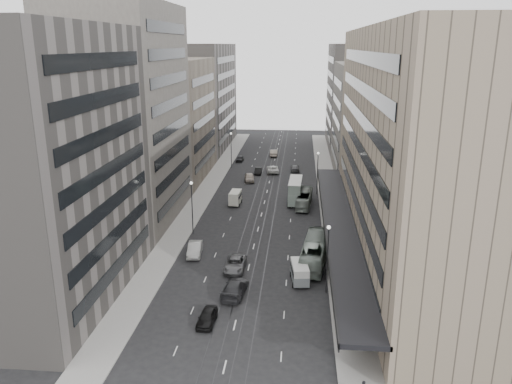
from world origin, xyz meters
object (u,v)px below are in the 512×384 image
(panel_van, at_px, (235,197))
(sedan_0, at_px, (207,317))
(double_decker, at_px, (295,190))
(sedan_2, at_px, (235,264))
(sedan_1, at_px, (195,249))
(bus_near, at_px, (314,251))
(vw_microbus, at_px, (300,272))
(bus_far, at_px, (304,199))

(panel_van, bearing_deg, sedan_0, -83.78)
(double_decker, xyz_separation_m, sedan_2, (-7.26, -28.99, -1.58))
(sedan_1, relative_size, sedan_2, 0.93)
(sedan_0, bearing_deg, panel_van, 96.11)
(bus_near, xyz_separation_m, sedan_0, (-11.40, -15.99, -0.94))
(vw_microbus, bearing_deg, bus_near, 64.52)
(double_decker, bearing_deg, vw_microbus, -86.11)
(bus_near, height_order, sedan_0, bus_near)
(bus_far, bearing_deg, sedan_0, 80.98)
(vw_microbus, bearing_deg, sedan_2, 154.67)
(double_decker, xyz_separation_m, sedan_1, (-13.38, -24.80, -1.51))
(sedan_0, height_order, sedan_2, sedan_2)
(sedan_1, bearing_deg, bus_far, 50.93)
(sedan_0, bearing_deg, sedan_2, 87.59)
(double_decker, bearing_deg, sedan_0, -99.34)
(bus_near, relative_size, bus_far, 1.23)
(bus_near, relative_size, vw_microbus, 2.55)
(bus_near, bearing_deg, panel_van, -53.20)
(double_decker, xyz_separation_m, panel_van, (-10.72, -2.11, -0.97))
(panel_van, height_order, sedan_0, panel_van)
(bus_far, relative_size, sedan_0, 2.31)
(double_decker, bearing_deg, sedan_2, -102.00)
(sedan_2, bearing_deg, bus_near, 16.91)
(bus_near, height_order, vw_microbus, bus_near)
(panel_van, distance_m, sedan_2, 27.11)
(vw_microbus, distance_m, panel_van, 31.88)
(vw_microbus, distance_m, sedan_0, 14.04)
(double_decker, bearing_deg, panel_van, -166.80)
(sedan_0, bearing_deg, bus_near, 57.41)
(bus_near, xyz_separation_m, sedan_2, (-10.18, -2.91, -0.90))
(vw_microbus, xyz_separation_m, sedan_1, (-14.40, 6.95, -0.51))
(sedan_1, xyz_separation_m, sedan_2, (6.12, -4.19, -0.07))
(bus_far, bearing_deg, panel_van, 6.53)
(vw_microbus, relative_size, sedan_2, 0.85)
(bus_near, relative_size, panel_van, 2.94)
(panel_van, relative_size, sedan_0, 0.96)
(bus_near, xyz_separation_m, bus_far, (-1.25, 24.27, -0.31))
(bus_far, relative_size, vw_microbus, 2.08)
(bus_far, height_order, sedan_2, bus_far)
(sedan_1, bearing_deg, panel_van, 77.45)
(double_decker, xyz_separation_m, vw_microbus, (1.02, -31.75, -1.00))
(bus_near, distance_m, double_decker, 26.25)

